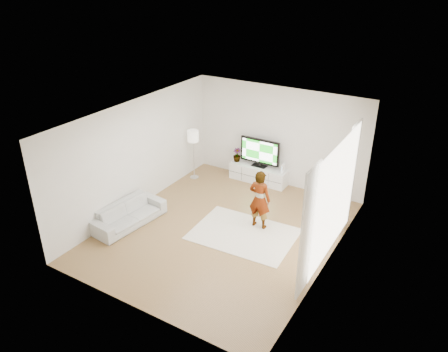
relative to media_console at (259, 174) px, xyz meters
The scene contains 17 objects.
floor 2.81m from the media_console, 80.59° to the right, with size 6.00×6.00×0.00m, color #A4774A.
ceiling 3.80m from the media_console, 80.59° to the right, with size 6.00×6.00×0.00m, color white.
wall_left 3.63m from the media_console, 126.44° to the right, with size 0.02×6.00×2.80m, color silver.
wall_right 4.21m from the media_console, 43.07° to the right, with size 0.02×6.00×2.80m, color silver.
wall_back 1.27m from the media_console, 27.16° to the left, with size 5.00×0.02×2.80m, color silver.
wall_front 5.90m from the media_console, 85.46° to the right, with size 5.00×0.02×2.80m, color silver.
window 4.02m from the media_console, 39.99° to the right, with size 0.01×2.60×2.50m, color white.
curtain_near 4.86m from the media_console, 52.80° to the right, with size 0.04×0.70×2.60m, color white.
curtain_far 3.28m from the media_console, 22.17° to the right, with size 0.04×0.70×2.60m, color white.
media_console is the anchor object (origin of this frame).
television 0.68m from the media_console, 90.00° to the left, with size 1.18×0.23×0.82m.
game_console 0.82m from the media_console, ahead, with size 0.07×0.18×0.24m.
potted_plant 0.84m from the media_console, behind, with size 0.22×0.22×0.40m, color #3F7238.
rug 2.80m from the media_console, 70.19° to the right, with size 2.34×1.68×0.01m, color white.
player 2.46m from the media_console, 62.90° to the right, with size 0.53×0.35×1.46m, color #334772.
sofa 4.00m from the media_console, 114.21° to the right, with size 1.86×0.73×0.54m, color #B1B2AD.
floor_lamp 2.14m from the media_console, 157.20° to the right, with size 0.32×0.32×1.46m.
Camera 1 is at (4.50, -7.43, 5.70)m, focal length 35.00 mm.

